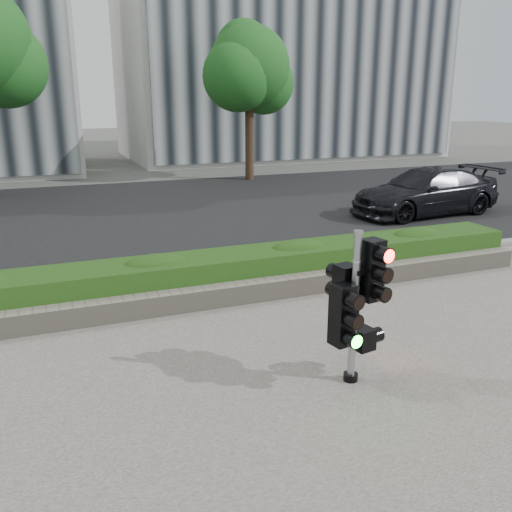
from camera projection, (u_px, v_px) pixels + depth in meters
ground at (281, 351)px, 7.56m from camera, size 120.00×120.00×0.00m
sidewalk at (385, 455)px, 5.33m from camera, size 16.00×11.00×0.03m
road at (146, 213)px, 16.47m from camera, size 60.00×13.00×0.02m
curb at (213, 279)px, 10.35m from camera, size 60.00×0.25×0.12m
stone_wall at (235, 293)px, 9.20m from camera, size 12.00×0.32×0.34m
hedge at (223, 273)px, 9.73m from camera, size 12.00×1.00×0.68m
building_right at (278, 52)px, 32.07m from camera, size 18.00×10.00×12.00m
tree_right at (248, 70)px, 22.11m from camera, size 4.10×3.58×6.53m
traffic_signal at (355, 299)px, 6.45m from camera, size 0.68×0.55×1.91m
car_dark at (425, 191)px, 16.17m from camera, size 4.84×2.23×1.37m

